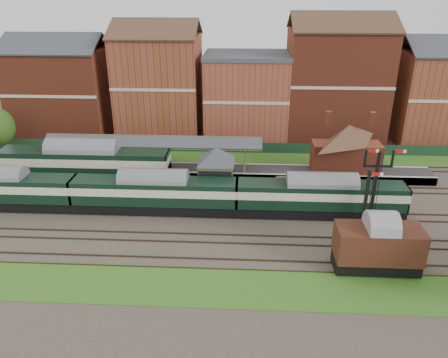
{
  "coord_description": "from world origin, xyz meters",
  "views": [
    {
      "loc": [
        0.08,
        -39.52,
        21.47
      ],
      "look_at": [
        -2.11,
        2.0,
        3.0
      ],
      "focal_mm": 35.0,
      "sensor_mm": 36.0,
      "label": 1
    }
  ],
  "objects_px": {
    "signal_box": "(216,172)",
    "semaphore_bracket": "(375,186)",
    "dmu_train": "(155,192)",
    "goods_van_a": "(378,245)",
    "platform_railcar": "(85,163)"
  },
  "relations": [
    {
      "from": "signal_box",
      "to": "semaphore_bracket",
      "type": "xyz_separation_m",
      "value": [
        15.04,
        -5.75,
        1.44
      ]
    },
    {
      "from": "dmu_train",
      "to": "signal_box",
      "type": "bearing_deg",
      "value": 28.11
    },
    {
      "from": "dmu_train",
      "to": "goods_van_a",
      "type": "height_order",
      "value": "goods_van_a"
    },
    {
      "from": "signal_box",
      "to": "dmu_train",
      "type": "xyz_separation_m",
      "value": [
        -6.08,
        -3.25,
        -0.92
      ]
    },
    {
      "from": "semaphore_bracket",
      "to": "dmu_train",
      "type": "relative_size",
      "value": 0.16
    },
    {
      "from": "semaphore_bracket",
      "to": "platform_railcar",
      "type": "relative_size",
      "value": 0.41
    },
    {
      "from": "signal_box",
      "to": "platform_railcar",
      "type": "height_order",
      "value": "signal_box"
    },
    {
      "from": "dmu_train",
      "to": "semaphore_bracket",
      "type": "bearing_deg",
      "value": -6.75
    },
    {
      "from": "signal_box",
      "to": "platform_railcar",
      "type": "relative_size",
      "value": 0.3
    },
    {
      "from": "dmu_train",
      "to": "goods_van_a",
      "type": "distance_m",
      "value": 21.92
    },
    {
      "from": "goods_van_a",
      "to": "signal_box",
      "type": "bearing_deg",
      "value": 138.61
    },
    {
      "from": "semaphore_bracket",
      "to": "dmu_train",
      "type": "height_order",
      "value": "semaphore_bracket"
    },
    {
      "from": "signal_box",
      "to": "semaphore_bracket",
      "type": "relative_size",
      "value": 0.73
    },
    {
      "from": "platform_railcar",
      "to": "goods_van_a",
      "type": "height_order",
      "value": "platform_railcar"
    },
    {
      "from": "signal_box",
      "to": "goods_van_a",
      "type": "relative_size",
      "value": 0.88
    }
  ]
}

